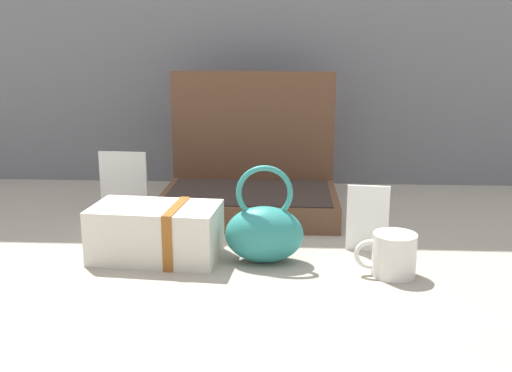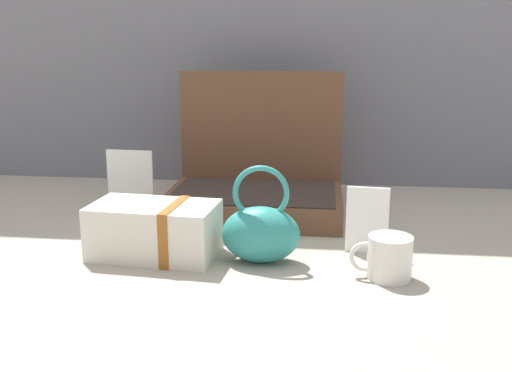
# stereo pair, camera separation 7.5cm
# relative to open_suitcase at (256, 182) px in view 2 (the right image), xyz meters

# --- Properties ---
(ground_plane) EXTENTS (6.00, 6.00, 0.00)m
(ground_plane) POSITION_rel_open_suitcase_xyz_m (0.06, -0.24, -0.08)
(ground_plane) COLOR #9E9384
(open_suitcase) EXTENTS (0.44, 0.32, 0.35)m
(open_suitcase) POSITION_rel_open_suitcase_xyz_m (0.00, 0.00, 0.00)
(open_suitcase) COLOR brown
(open_suitcase) RESTS_ON ground_plane
(teal_pouch_handbag) EXTENTS (0.16, 0.10, 0.20)m
(teal_pouch_handbag) POSITION_rel_open_suitcase_xyz_m (0.05, -0.37, -0.01)
(teal_pouch_handbag) COLOR teal
(teal_pouch_handbag) RESTS_ON ground_plane
(cream_toiletry_bag) EXTENTS (0.27, 0.16, 0.11)m
(cream_toiletry_bag) POSITION_rel_open_suitcase_xyz_m (-0.17, -0.36, -0.02)
(cream_toiletry_bag) COLOR silver
(cream_toiletry_bag) RESTS_ON ground_plane
(coffee_mug) EXTENTS (0.12, 0.08, 0.08)m
(coffee_mug) POSITION_rel_open_suitcase_xyz_m (0.30, -0.43, -0.04)
(coffee_mug) COLOR silver
(coffee_mug) RESTS_ON ground_plane
(info_card_left) EXTENTS (0.12, 0.01, 0.17)m
(info_card_left) POSITION_rel_open_suitcase_xyz_m (-0.32, -0.07, 0.01)
(info_card_left) COLOR white
(info_card_left) RESTS_ON ground_plane
(poster_card_right) EXTENTS (0.09, 0.01, 0.14)m
(poster_card_right) POSITION_rel_open_suitcase_xyz_m (0.27, -0.29, -0.01)
(poster_card_right) COLOR white
(poster_card_right) RESTS_ON ground_plane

